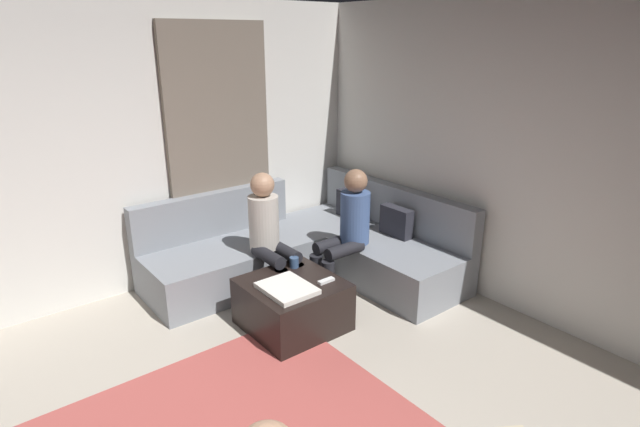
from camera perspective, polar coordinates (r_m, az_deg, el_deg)
The scene contains 10 objects.
wall_back at distance 4.47m, azimuth 27.22°, elevation 4.06°, with size 6.00×0.12×2.70m, color silver.
wall_left at distance 4.91m, azimuth -25.31°, elevation 5.58°, with size 0.12×6.00×2.70m, color silver.
curtain_panel at distance 5.27m, azimuth -11.10°, elevation 6.80°, with size 0.06×1.10×2.50m, color #726659.
sectional_couch at distance 5.25m, azimuth -0.93°, elevation -4.03°, with size 2.10×2.55×0.87m.
ottoman at distance 4.39m, azimuth -3.09°, elevation -10.08°, with size 0.76×0.76×0.42m, color black.
folded_blanket at distance 4.15m, azimuth -3.71°, elevation -8.35°, with size 0.44×0.36×0.04m, color white.
coffee_mug at distance 4.52m, azimuth -2.91°, elevation -5.47°, with size 0.08×0.08×0.10m, color #334C72.
game_remote at distance 4.27m, azimuth 0.69°, elevation -7.54°, with size 0.05×0.15×0.02m, color white.
person_on_couch_back at distance 4.80m, azimuth 3.04°, elevation -1.51°, with size 0.30×0.60×1.20m.
person_on_couch_side at distance 4.68m, azimuth -5.63°, elevation -2.13°, with size 0.60×0.30×1.20m.
Camera 1 is at (1.75, -1.04, 2.37)m, focal length 28.61 mm.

